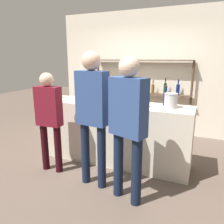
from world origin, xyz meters
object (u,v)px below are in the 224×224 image
(counter_bottle_0, at_px, (145,98))
(counter_bottle_3, at_px, (98,94))
(customer_right, at_px, (128,120))
(wine_glass, at_px, (79,92))
(counter_bottle_1, at_px, (166,98))
(customer_left, at_px, (49,115))
(counter_bottle_2, at_px, (136,95))
(customer_center, at_px, (92,109))
(ice_bucket, at_px, (171,101))
(cork_jar, at_px, (58,94))

(counter_bottle_0, height_order, counter_bottle_3, counter_bottle_3)
(counter_bottle_0, bearing_deg, customer_right, -88.36)
(wine_glass, distance_m, customer_right, 1.58)
(counter_bottle_1, relative_size, customer_left, 0.20)
(counter_bottle_0, distance_m, counter_bottle_2, 0.36)
(counter_bottle_2, xyz_separation_m, counter_bottle_3, (-0.54, -0.31, 0.03))
(customer_right, relative_size, customer_center, 0.97)
(counter_bottle_2, height_order, ice_bucket, counter_bottle_2)
(counter_bottle_1, xyz_separation_m, counter_bottle_2, (-0.49, 0.04, -0.00))
(counter_bottle_0, relative_size, counter_bottle_1, 1.08)
(wine_glass, distance_m, cork_jar, 0.46)
(wine_glass, distance_m, ice_bucket, 1.58)
(counter_bottle_1, bearing_deg, wine_glass, -176.03)
(counter_bottle_2, bearing_deg, counter_bottle_0, -51.35)
(counter_bottle_3, relative_size, wine_glass, 2.19)
(cork_jar, bearing_deg, ice_bucket, -0.76)
(wine_glass, bearing_deg, customer_left, -96.80)
(wine_glass, xyz_separation_m, customer_right, (1.24, -0.96, -0.11))
(ice_bucket, bearing_deg, counter_bottle_1, 126.43)
(counter_bottle_1, bearing_deg, counter_bottle_2, 174.93)
(counter_bottle_1, distance_m, ice_bucket, 0.17)
(customer_center, bearing_deg, counter_bottle_3, 26.66)
(ice_bucket, xyz_separation_m, customer_right, (-0.34, -0.93, -0.09))
(wine_glass, bearing_deg, customer_center, -49.68)
(ice_bucket, distance_m, customer_right, 1.00)
(cork_jar, height_order, customer_right, customer_right)
(counter_bottle_3, relative_size, customer_center, 0.20)
(counter_bottle_1, distance_m, customer_right, 1.10)
(counter_bottle_2, relative_size, counter_bottle_3, 0.84)
(customer_left, bearing_deg, cork_jar, 24.44)
(counter_bottle_2, height_order, cork_jar, counter_bottle_2)
(cork_jar, relative_size, customer_right, 0.09)
(counter_bottle_0, height_order, customer_left, customer_left)
(customer_left, distance_m, customer_center, 0.82)
(counter_bottle_3, distance_m, customer_right, 1.14)
(counter_bottle_0, bearing_deg, counter_bottle_2, 128.65)
(counter_bottle_0, xyz_separation_m, counter_bottle_2, (-0.23, 0.28, -0.01))
(counter_bottle_1, xyz_separation_m, customer_center, (-0.78, -0.94, -0.04))
(counter_bottle_1, height_order, customer_left, customer_left)
(counter_bottle_3, distance_m, customer_left, 0.83)
(wine_glass, height_order, customer_left, customer_left)
(customer_right, bearing_deg, customer_left, 99.27)
(customer_right, bearing_deg, counter_bottle_2, 31.64)
(ice_bucket, bearing_deg, customer_center, -137.60)
(counter_bottle_2, distance_m, customer_center, 1.02)
(counter_bottle_2, relative_size, customer_right, 0.18)
(customer_center, bearing_deg, customer_left, 88.83)
(cork_jar, bearing_deg, counter_bottle_2, 5.95)
(cork_jar, bearing_deg, counter_bottle_0, -4.49)
(counter_bottle_1, distance_m, counter_bottle_2, 0.49)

